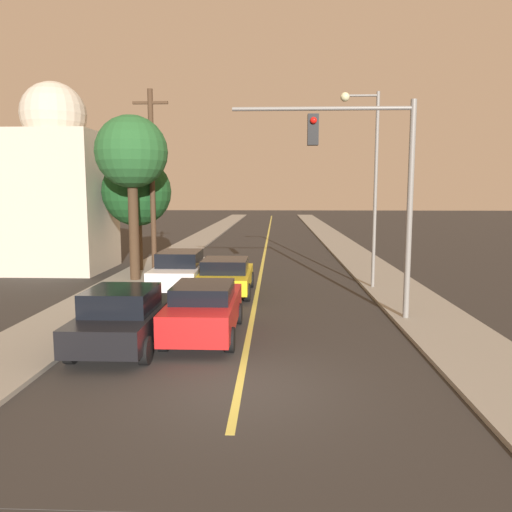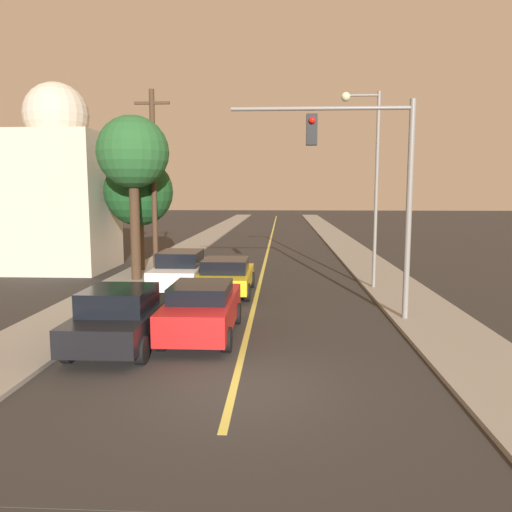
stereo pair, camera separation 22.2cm
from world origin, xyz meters
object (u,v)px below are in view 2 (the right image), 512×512
(car_outer_lane_front, at_px, (121,317))
(car_outer_lane_second, at_px, (182,270))
(car_near_lane_front, at_px, (202,309))
(tree_left_near, at_px, (139,192))
(streetlamp_right, at_px, (369,166))
(car_near_lane_second, at_px, (226,275))
(domed_building_left, at_px, (60,188))
(utility_pole_left, at_px, (154,180))
(traffic_signal_mast, at_px, (368,171))
(tree_left_far, at_px, (133,154))

(car_outer_lane_front, height_order, car_outer_lane_second, car_outer_lane_second)
(car_outer_lane_second, bearing_deg, car_near_lane_front, -73.95)
(car_outer_lane_front, xyz_separation_m, tree_left_near, (-2.94, 12.04, 3.15))
(car_outer_lane_second, height_order, streetlamp_right, streetlamp_right)
(car_near_lane_second, height_order, domed_building_left, domed_building_left)
(car_near_lane_second, bearing_deg, utility_pole_left, 134.51)
(traffic_signal_mast, bearing_deg, car_near_lane_front, -158.09)
(traffic_signal_mast, relative_size, streetlamp_right, 0.84)
(car_near_lane_front, height_order, domed_building_left, domed_building_left)
(domed_building_left, bearing_deg, car_outer_lane_second, -34.25)
(car_outer_lane_second, relative_size, utility_pole_left, 0.55)
(car_near_lane_second, distance_m, utility_pole_left, 6.51)
(traffic_signal_mast, xyz_separation_m, streetlamp_right, (0.86, 5.04, 0.42))
(car_near_lane_front, distance_m, traffic_signal_mast, 6.34)
(car_outer_lane_second, bearing_deg, traffic_signal_mast, -35.52)
(car_outer_lane_front, xyz_separation_m, tree_left_far, (-2.35, 9.30, 4.78))
(tree_left_near, bearing_deg, traffic_signal_mast, -43.49)
(car_outer_lane_second, distance_m, tree_left_near, 6.12)
(car_outer_lane_second, xyz_separation_m, traffic_signal_mast, (6.63, -4.73, 3.76))
(car_near_lane_second, distance_m, tree_left_far, 6.90)
(tree_left_near, height_order, domed_building_left, domed_building_left)
(car_outer_lane_front, distance_m, traffic_signal_mast, 8.18)
(traffic_signal_mast, bearing_deg, domed_building_left, 145.13)
(tree_left_near, bearing_deg, streetlamp_right, -21.18)
(car_outer_lane_front, xyz_separation_m, utility_pole_left, (-1.81, 10.64, 3.70))
(traffic_signal_mast, xyz_separation_m, tree_left_near, (-9.57, 9.08, -0.62))
(car_outer_lane_second, height_order, utility_pole_left, utility_pole_left)
(car_near_lane_second, distance_m, tree_left_near, 7.80)
(car_near_lane_front, bearing_deg, car_outer_lane_second, 106.05)
(car_outer_lane_front, relative_size, car_outer_lane_second, 0.88)
(utility_pole_left, distance_m, tree_left_far, 1.81)
(car_outer_lane_front, bearing_deg, traffic_signal_mast, 24.06)
(traffic_signal_mast, height_order, utility_pole_left, utility_pole_left)
(car_near_lane_front, relative_size, car_near_lane_second, 1.00)
(utility_pole_left, distance_m, domed_building_left, 5.60)
(car_near_lane_front, height_order, tree_left_far, tree_left_far)
(car_outer_lane_second, bearing_deg, car_near_lane_second, -23.72)
(utility_pole_left, bearing_deg, car_near_lane_second, -45.49)
(streetlamp_right, height_order, domed_building_left, domed_building_left)
(car_near_lane_front, xyz_separation_m, tree_left_far, (-4.26, 8.24, 4.79))
(streetlamp_right, height_order, tree_left_near, streetlamp_right)
(streetlamp_right, distance_m, utility_pole_left, 9.68)
(utility_pole_left, bearing_deg, tree_left_far, -111.74)
(utility_pole_left, xyz_separation_m, domed_building_left, (-5.26, 1.87, -0.34))
(tree_left_near, bearing_deg, domed_building_left, 173.54)
(domed_building_left, bearing_deg, traffic_signal_mast, -34.87)
(car_outer_lane_second, relative_size, traffic_signal_mast, 0.71)
(car_outer_lane_front, bearing_deg, tree_left_far, 104.18)
(traffic_signal_mast, xyz_separation_m, tree_left_far, (-8.98, 6.34, 1.01))
(streetlamp_right, bearing_deg, traffic_signal_mast, -99.66)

